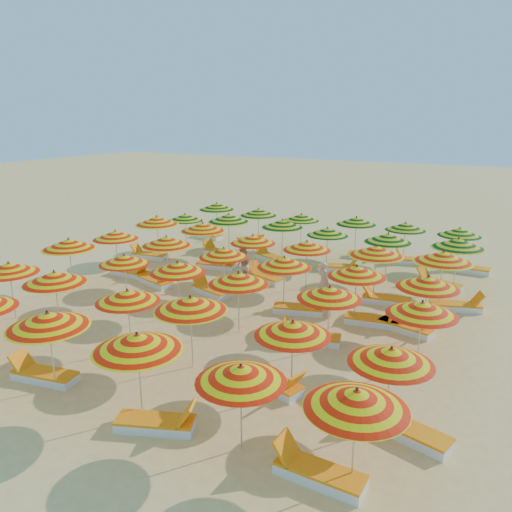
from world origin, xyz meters
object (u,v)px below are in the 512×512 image
Objects in this scene: umbrella_5 at (356,399)px; lounger_8 at (156,281)px; umbrella_17 at (422,308)px; lounger_15 at (265,277)px; lounger_16 at (385,299)px; lounger_19 at (270,257)px; umbrella_35 at (458,243)px; umbrella_24 at (157,221)px; lounger_25 at (414,261)px; umbrella_31 at (229,218)px; lounger_4 at (273,383)px; umbrella_13 at (124,260)px; umbrella_36 at (217,206)px; umbrella_29 at (443,257)px; umbrella_22 at (357,271)px; umbrella_23 at (428,282)px; umbrella_40 at (405,226)px; beachgoer_a at (323,282)px; umbrella_2 at (48,320)px; lounger_1 at (44,375)px; lounger_7 at (131,273)px; umbrella_41 at (460,232)px; lounger_13 at (149,255)px; lounger_21 at (438,283)px; lounger_3 at (318,473)px; lounger_23 at (251,242)px; lounger_2 at (158,423)px; umbrella_16 at (329,293)px; umbrella_11 at (391,356)px; lounger_22 at (209,236)px; lounger_20 at (339,267)px; lounger_10 at (300,309)px; lounger_12 at (407,327)px; lounger_14 at (217,265)px; umbrella_27 at (307,246)px; umbrella_37 at (259,212)px; umbrella_18 at (115,235)px; umbrella_9 at (190,304)px; umbrella_19 at (166,241)px; lounger_18 at (218,252)px; umbrella_8 at (128,296)px; umbrella_38 at (301,217)px; umbrella_6 at (9,268)px; umbrella_30 at (185,217)px; umbrella_32 at (282,224)px; umbrella_7 at (54,277)px; lounger_11 at (373,320)px; umbrella_14 at (178,267)px; umbrella_26 at (253,239)px; umbrella_12 at (69,244)px; lounger_6 at (310,338)px.

umbrella_5 is 12.81m from lounger_8.
umbrella_17 is 1.15× the size of lounger_15.
lounger_16 is 6.90m from lounger_19.
umbrella_35 is 8.37m from lounger_19.
lounger_25 is at bearing 25.41° from umbrella_24.
lounger_4 is at bearing -53.39° from umbrella_31.
umbrella_36 is at bearing 104.40° from umbrella_13.
umbrella_29 is at bearing 94.85° from lounger_25.
umbrella_22 is 1.27× the size of lounger_25.
umbrella_23 is 8.26m from umbrella_40.
umbrella_2 is at bearing 105.00° from beachgoer_a.
lounger_1 is 1.04× the size of lounger_7.
umbrella_41 is at bearing 90.67° from umbrella_5.
lounger_21 is at bearing -179.44° from lounger_13.
lounger_3 is 0.96× the size of lounger_23.
lounger_21 is (3.74, 12.68, 0.00)m from lounger_2.
umbrella_11 is at bearing -50.32° from umbrella_16.
lounger_22 is (-10.71, 9.79, -1.57)m from umbrella_16.
umbrella_23 is 7.15m from lounger_20.
umbrella_35 is (12.84, 2.15, -0.01)m from umbrella_24.
lounger_10 and lounger_12 have the same top height.
lounger_14 is at bearing 157.89° from umbrella_22.
umbrella_27 is 0.93× the size of umbrella_41.
umbrella_23 is 4.16m from beachgoer_a.
umbrella_37 is 1.20× the size of lounger_19.
umbrella_18 reaches higher than umbrella_41.
lounger_16 and lounger_21 have the same top height.
lounger_1 is 0.99× the size of lounger_12.
umbrella_9 is 6.97m from umbrella_19.
lounger_18 is (-3.20, 12.37, -1.69)m from umbrella_2.
umbrella_38 is at bearing 91.36° from umbrella_8.
umbrella_30 is at bearing 91.95° from umbrella_6.
umbrella_41 is 1.28× the size of lounger_22.
beachgoer_a is (3.57, -3.97, -1.06)m from umbrella_32.
lounger_1 is (2.08, -2.31, -1.64)m from umbrella_7.
umbrella_27 is 4.35m from lounger_11.
umbrella_35 is 1.47× the size of lounger_7.
umbrella_6 is at bearing -149.93° from umbrella_14.
umbrella_26 is (5.33, -0.44, -0.17)m from umbrella_24.
umbrella_6 is 12.89m from umbrella_17.
umbrella_12 reaches higher than lounger_20.
umbrella_24 is 11.03m from lounger_6.
umbrella_16 is at bearing 153.17° from lounger_6.
lounger_20 is at bearing -149.98° from umbrella_41.
umbrella_29 is 2.51m from lounger_16.
lounger_6 is 1.20× the size of beachgoer_a.
lounger_4 is (7.05, -12.34, -1.64)m from umbrella_37.
lounger_7 is at bearing 12.19° from umbrella_18.
umbrella_41 is (7.13, 12.90, 0.03)m from umbrella_8.
umbrella_13 is at bearing -119.75° from umbrella_26.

